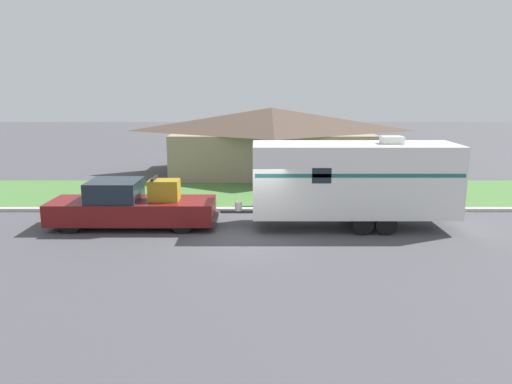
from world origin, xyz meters
name	(u,v)px	position (x,y,z in m)	size (l,w,h in m)	color
ground_plane	(249,236)	(0.00, 0.00, 0.00)	(120.00, 120.00, 0.00)	#47474C
curb_strip	(250,209)	(0.00, 3.75, 0.07)	(80.00, 0.30, 0.14)	beige
lawn_strip	(251,193)	(0.00, 7.40, 0.01)	(80.00, 7.00, 0.03)	#477538
house_across_street	(269,139)	(1.14, 13.79, 2.13)	(12.95, 7.80, 4.12)	gray
pickup_truck	(129,206)	(-4.71, 1.22, 0.84)	(6.49, 2.08, 2.00)	black
travel_trailer	(352,179)	(3.95, 1.22, 1.91)	(9.06, 2.45, 3.56)	black
mailbox	(265,185)	(0.66, 4.88, 0.97)	(0.48, 0.20, 1.25)	brown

